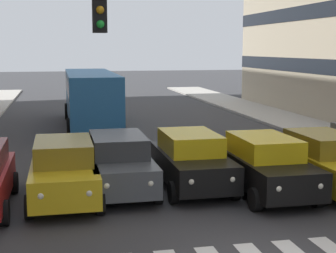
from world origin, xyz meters
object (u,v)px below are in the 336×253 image
object	(u,v)px
car_2	(265,165)
car_5	(64,170)
car_3	(191,160)
bus_behind_traffic	(91,93)
car_4	(119,163)
car_1	(325,161)

from	to	relation	value
car_2	car_5	xyz separation A→B (m)	(5.85, -0.58, 0.00)
car_3	car_5	world-z (taller)	same
car_5	bus_behind_traffic	world-z (taller)	bus_behind_traffic
car_4	bus_behind_traffic	xyz separation A→B (m)	(0.00, -13.33, 0.97)
car_4	car_2	bearing A→B (deg)	164.40
car_2	car_4	bearing A→B (deg)	-15.60
car_2	car_3	distance (m)	2.28
car_1	car_2	bearing A→B (deg)	3.27
car_2	bus_behind_traffic	size ratio (longest dim) A/B	0.42
car_2	car_4	size ratio (longest dim) A/B	1.00
car_3	car_1	bearing A→B (deg)	165.87
car_1	car_4	world-z (taller)	same
car_4	car_5	distance (m)	1.74
bus_behind_traffic	car_2	bearing A→B (deg)	106.21
car_3	car_4	distance (m)	2.24
car_3	car_5	size ratio (longest dim) A/B	1.00
car_4	bus_behind_traffic	size ratio (longest dim) A/B	0.42
car_4	car_5	bearing A→B (deg)	19.99
car_1	car_5	world-z (taller)	same
car_2	car_3	world-z (taller)	same
car_1	car_3	distance (m)	4.12
car_1	car_5	bearing A→B (deg)	-3.41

